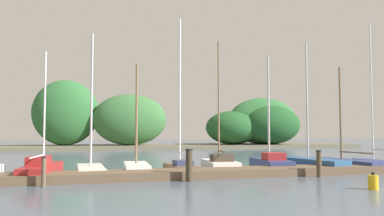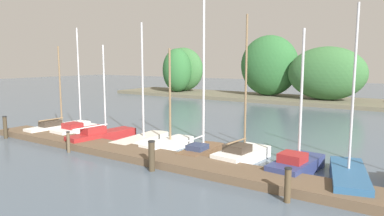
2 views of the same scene
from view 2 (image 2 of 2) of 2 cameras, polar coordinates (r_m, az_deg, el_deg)
name	(u,v)px [view 2 (image 2 of 2)]	position (r m, az deg, el deg)	size (l,w,h in m)	color
dock_pier	(178,162)	(15.67, -2.33, -8.71)	(25.86, 1.80, 0.35)	brown
far_shore	(349,78)	(39.68, 24.08, 4.44)	(54.57, 8.54, 7.57)	#66604C
sailboat_0	(59,127)	(24.29, -20.68, -2.86)	(1.17, 4.43, 5.49)	white
sailboat_1	(79,130)	(22.88, -17.82, -3.37)	(1.48, 3.27, 6.54)	white
sailboat_2	(103,135)	(20.71, -14.21, -4.31)	(1.53, 4.40, 5.46)	maroon
sailboat_3	(142,137)	(20.10, -8.02, -4.67)	(1.31, 4.15, 6.65)	silver
sailboat_4	(169,143)	(18.62, -3.70, -5.60)	(1.24, 3.45, 5.21)	white
sailboat_5	(202,147)	(17.32, 1.63, -6.30)	(1.21, 3.18, 7.56)	brown
sailboat_6	(243,153)	(16.57, 8.23, -7.16)	(1.68, 3.45, 6.64)	white
sailboat_7	(297,163)	(15.36, 16.66, -8.54)	(1.59, 3.53, 5.87)	navy
sailboat_8	(348,175)	(14.59, 24.00, -9.93)	(2.08, 4.28, 6.64)	#285684
mooring_piling_0	(5,127)	(23.63, -28.00, -2.76)	(0.26, 0.26, 1.34)	#3D3323
mooring_piling_1	(68,142)	(18.82, -19.39, -5.19)	(0.19, 0.19, 1.07)	brown
mooring_piling_2	(152,156)	(14.92, -6.55, -7.70)	(0.31, 0.31, 1.29)	#3D3323
mooring_piling_3	(288,185)	(12.11, 15.24, -11.93)	(0.25, 0.25, 1.17)	#4C3D28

